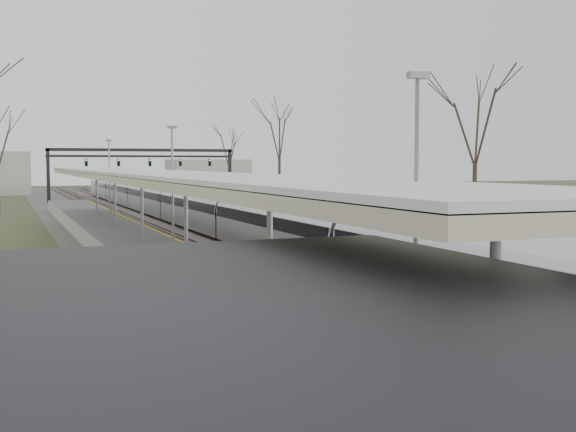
# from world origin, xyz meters

# --- Properties ---
(track_bed) EXTENTS (24.00, 160.00, 0.22)m
(track_bed) POSITION_xyz_m (0.26, 55.00, 0.06)
(track_bed) COLOR #474442
(track_bed) RESTS_ON ground
(platform) EXTENTS (3.50, 69.00, 1.00)m
(platform) POSITION_xyz_m (-9.05, 37.50, 0.50)
(platform) COLOR #9E9B93
(platform) RESTS_ON ground
(canopy) EXTENTS (4.10, 50.00, 3.11)m
(canopy) POSITION_xyz_m (-9.05, 32.99, 3.93)
(canopy) COLOR slate
(canopy) RESTS_ON platform
(signal_gantry) EXTENTS (21.00, 0.59, 6.08)m
(signal_gantry) POSITION_xyz_m (0.29, 84.99, 4.91)
(signal_gantry) COLOR black
(signal_gantry) RESTS_ON ground
(tree_east_far) EXTENTS (5.00, 5.00, 10.30)m
(tree_east_far) POSITION_xyz_m (14.00, 42.00, 7.29)
(tree_east_far) COLOR #2D231C
(tree_east_far) RESTS_ON ground
(train_near) EXTENTS (2.62, 90.21, 3.05)m
(train_near) POSITION_xyz_m (-2.50, 55.74, 1.48)
(train_near) COLOR #ADB0B8
(train_near) RESTS_ON ground
(train_far) EXTENTS (2.62, 75.21, 3.05)m
(train_far) POSITION_xyz_m (4.50, 107.21, 1.48)
(train_far) COLOR #ADB0B8
(train_far) RESTS_ON ground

